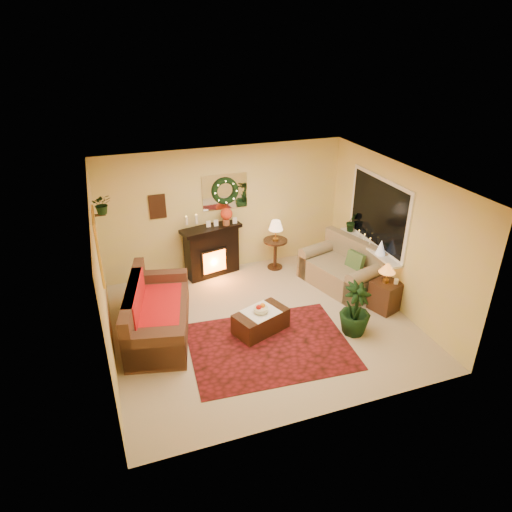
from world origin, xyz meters
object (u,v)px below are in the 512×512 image
object	(u,v)px
sofa	(158,310)
side_table_round	(275,254)
loveseat	(341,267)
end_table_square	(385,296)
fireplace	(212,250)
coffee_table	(261,320)

from	to	relation	value
sofa	side_table_round	size ratio (longest dim) A/B	3.22
sofa	loveseat	size ratio (longest dim) A/B	1.33
sofa	end_table_square	xyz separation A→B (m)	(3.98, -0.65, -0.16)
sofa	end_table_square	size ratio (longest dim) A/B	3.79
end_table_square	sofa	bearing A→B (deg)	170.69
sofa	end_table_square	bearing A→B (deg)	3.37
fireplace	coffee_table	size ratio (longest dim) A/B	1.22
loveseat	end_table_square	world-z (taller)	loveseat
fireplace	coffee_table	world-z (taller)	fireplace
fireplace	loveseat	world-z (taller)	fireplace
loveseat	end_table_square	distance (m)	1.10
coffee_table	side_table_round	bearing A→B (deg)	41.77
sofa	end_table_square	world-z (taller)	sofa
fireplace	end_table_square	distance (m)	3.53
side_table_round	coffee_table	distance (m)	2.32
loveseat	end_table_square	bearing A→B (deg)	-87.16
fireplace	side_table_round	distance (m)	1.36
coffee_table	fireplace	bearing A→B (deg)	75.96
fireplace	coffee_table	distance (m)	2.28
sofa	side_table_round	world-z (taller)	sofa
fireplace	end_table_square	world-z (taller)	fireplace
sofa	side_table_round	distance (m)	3.08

